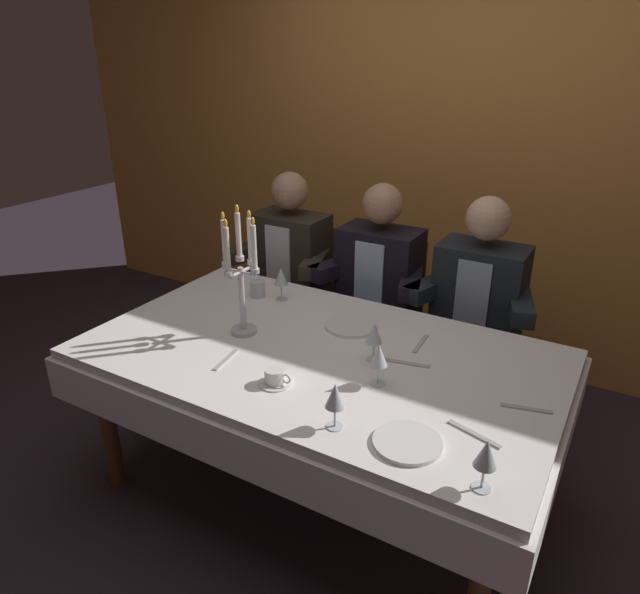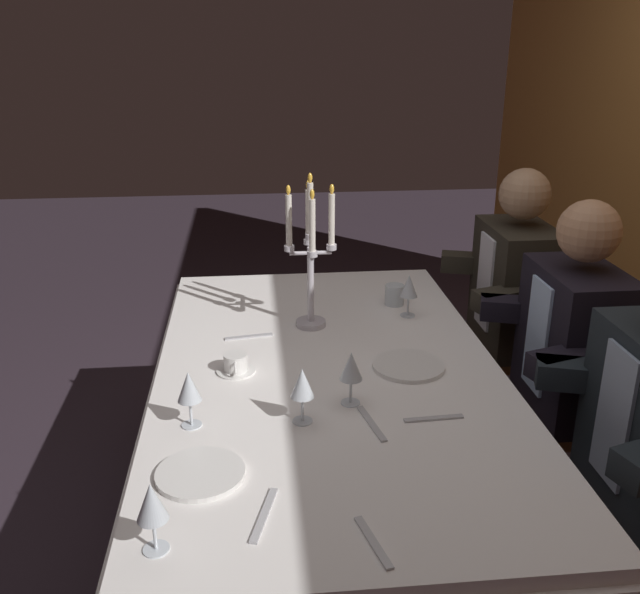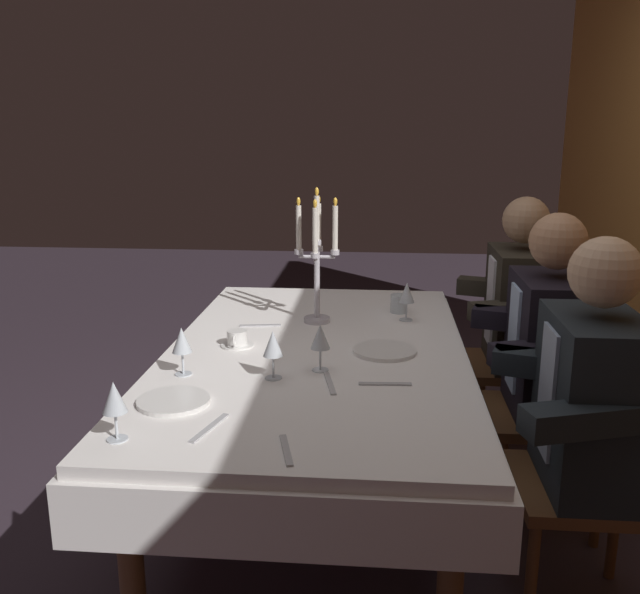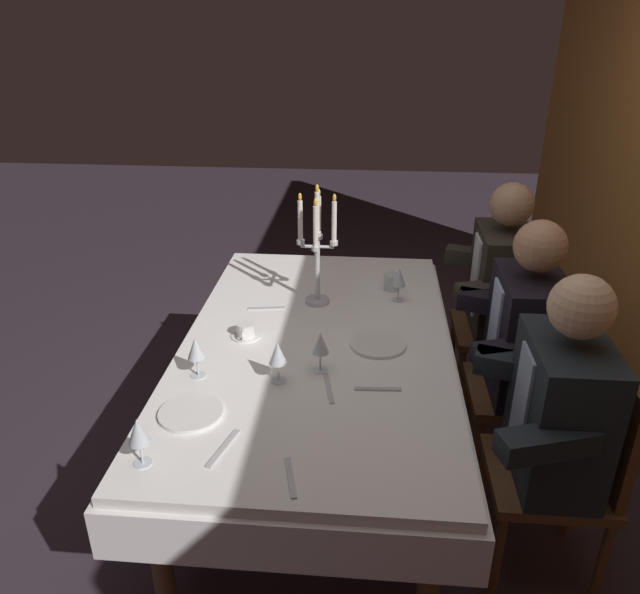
# 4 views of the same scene
# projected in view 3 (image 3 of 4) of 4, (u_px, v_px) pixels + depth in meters

# --- Properties ---
(ground_plane) EXTENTS (12.00, 12.00, 0.00)m
(ground_plane) POSITION_uv_depth(u_px,v_px,m) (316.00, 525.00, 2.72)
(ground_plane) COLOR #332832
(dining_table) EXTENTS (1.94, 1.14, 0.74)m
(dining_table) POSITION_uv_depth(u_px,v_px,m) (316.00, 379.00, 2.56)
(dining_table) COLOR white
(dining_table) RESTS_ON ground_plane
(candelabra) EXTENTS (0.19, 0.19, 0.56)m
(candelabra) POSITION_uv_depth(u_px,v_px,m) (317.00, 260.00, 2.82)
(candelabra) COLOR silver
(candelabra) RESTS_ON dining_table
(dinner_plate_0) EXTENTS (0.22, 0.22, 0.01)m
(dinner_plate_0) POSITION_uv_depth(u_px,v_px,m) (174.00, 401.00, 2.04)
(dinner_plate_0) COLOR white
(dinner_plate_0) RESTS_ON dining_table
(dinner_plate_1) EXTENTS (0.23, 0.23, 0.01)m
(dinner_plate_1) POSITION_uv_depth(u_px,v_px,m) (385.00, 350.00, 2.49)
(dinner_plate_1) COLOR white
(dinner_plate_1) RESTS_ON dining_table
(wine_glass_0) EXTENTS (0.07, 0.07, 0.16)m
(wine_glass_0) POSITION_uv_depth(u_px,v_px,m) (114.00, 399.00, 1.78)
(wine_glass_0) COLOR silver
(wine_glass_0) RESTS_ON dining_table
(wine_glass_1) EXTENTS (0.07, 0.07, 0.16)m
(wine_glass_1) POSITION_uv_depth(u_px,v_px,m) (407.00, 294.00, 2.88)
(wine_glass_1) COLOR silver
(wine_glass_1) RESTS_ON dining_table
(wine_glass_2) EXTENTS (0.07, 0.07, 0.16)m
(wine_glass_2) POSITION_uv_depth(u_px,v_px,m) (320.00, 338.00, 2.28)
(wine_glass_2) COLOR silver
(wine_glass_2) RESTS_ON dining_table
(wine_glass_3) EXTENTS (0.07, 0.07, 0.16)m
(wine_glass_3) POSITION_uv_depth(u_px,v_px,m) (273.00, 345.00, 2.21)
(wine_glass_3) COLOR silver
(wine_glass_3) RESTS_ON dining_table
(wine_glass_4) EXTENTS (0.07, 0.07, 0.16)m
(wine_glass_4) POSITION_uv_depth(u_px,v_px,m) (182.00, 342.00, 2.25)
(wine_glass_4) COLOR silver
(wine_glass_4) RESTS_ON dining_table
(water_tumbler_0) EXTENTS (0.08, 0.08, 0.08)m
(water_tumbler_0) POSITION_uv_depth(u_px,v_px,m) (399.00, 304.00, 3.02)
(water_tumbler_0) COLOR silver
(water_tumbler_0) RESTS_ON dining_table
(coffee_cup_0) EXTENTS (0.13, 0.12, 0.06)m
(coffee_cup_0) POSITION_uv_depth(u_px,v_px,m) (237.00, 339.00, 2.56)
(coffee_cup_0) COLOR white
(coffee_cup_0) RESTS_ON dining_table
(knife_0) EXTENTS (0.19, 0.07, 0.01)m
(knife_0) POSITION_uv_depth(u_px,v_px,m) (210.00, 428.00, 1.87)
(knife_0) COLOR #B7B7BC
(knife_0) RESTS_ON dining_table
(fork_1) EXTENTS (0.04, 0.17, 0.01)m
(fork_1) POSITION_uv_depth(u_px,v_px,m) (260.00, 325.00, 2.82)
(fork_1) COLOR #B7B7BC
(fork_1) RESTS_ON dining_table
(fork_2) EXTENTS (0.03, 0.17, 0.01)m
(fork_2) POSITION_uv_depth(u_px,v_px,m) (385.00, 384.00, 2.18)
(fork_2) COLOR #B7B7BC
(fork_2) RESTS_ON dining_table
(fork_3) EXTENTS (0.17, 0.06, 0.01)m
(fork_3) POSITION_uv_depth(u_px,v_px,m) (286.00, 450.00, 1.74)
(fork_3) COLOR #B7B7BC
(fork_3) RESTS_ON dining_table
(knife_4) EXTENTS (0.19, 0.05, 0.01)m
(knife_4) POSITION_uv_depth(u_px,v_px,m) (330.00, 383.00, 2.19)
(knife_4) COLOR #B7B7BC
(knife_4) RESTS_ON dining_table
(seated_diner_0) EXTENTS (0.63, 0.48, 1.24)m
(seated_diner_0) POSITION_uv_depth(u_px,v_px,m) (521.00, 306.00, 3.14)
(seated_diner_0) COLOR brown
(seated_diner_0) RESTS_ON ground_plane
(seated_diner_1) EXTENTS (0.63, 0.48, 1.24)m
(seated_diner_1) POSITION_uv_depth(u_px,v_px,m) (551.00, 345.00, 2.59)
(seated_diner_1) COLOR brown
(seated_diner_1) RESTS_ON ground_plane
(seated_diner_2) EXTENTS (0.63, 0.48, 1.24)m
(seated_diner_2) POSITION_uv_depth(u_px,v_px,m) (594.00, 401.00, 2.07)
(seated_diner_2) COLOR brown
(seated_diner_2) RESTS_ON ground_plane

